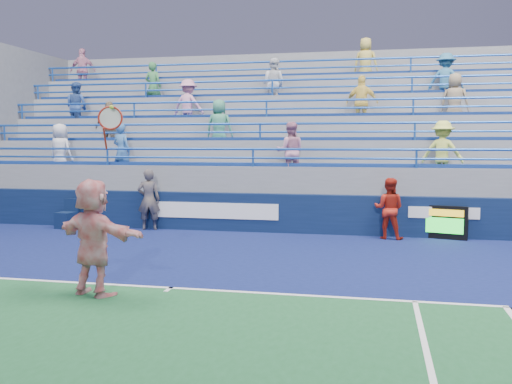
% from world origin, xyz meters
% --- Properties ---
extents(ground, '(120.00, 120.00, 0.00)m').
position_xyz_m(ground, '(0.00, 0.00, 0.00)').
color(ground, '#333538').
extents(sponsor_wall, '(18.00, 0.32, 1.10)m').
position_xyz_m(sponsor_wall, '(0.00, 6.50, 0.55)').
color(sponsor_wall, '#091734').
rests_on(sponsor_wall, ground).
extents(bleacher_stand, '(18.00, 5.60, 6.13)m').
position_xyz_m(bleacher_stand, '(-0.01, 10.27, 1.55)').
color(bleacher_stand, slate).
rests_on(bleacher_stand, ground).
extents(serve_speed_board, '(1.28, 0.48, 0.89)m').
position_xyz_m(serve_speed_board, '(5.17, 6.32, 0.45)').
color(serve_speed_board, black).
rests_on(serve_speed_board, ground).
extents(judge_chair, '(0.58, 0.58, 0.88)m').
position_xyz_m(judge_chair, '(-5.47, 5.94, 0.28)').
color(judge_chair, '#0C1A39').
rests_on(judge_chair, ground).
extents(tennis_player, '(1.90, 1.14, 3.14)m').
position_xyz_m(tennis_player, '(-1.09, -0.66, 0.98)').
color(tennis_player, white).
rests_on(tennis_player, ground).
extents(line_judge, '(0.74, 0.58, 1.78)m').
position_xyz_m(line_judge, '(-2.98, 6.18, 0.89)').
color(line_judge, '#131A35').
rests_on(line_judge, ground).
extents(ball_girl, '(0.89, 0.75, 1.62)m').
position_xyz_m(ball_girl, '(3.79, 6.05, 0.81)').
color(ball_girl, '#AA2013').
rests_on(ball_girl, ground).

